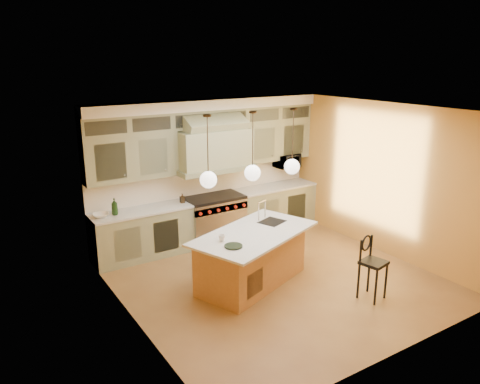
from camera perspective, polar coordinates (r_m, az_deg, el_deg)
floor at (r=8.21m, az=4.40°, el=-10.63°), size 5.00×5.00×0.00m
ceiling at (r=7.37m, az=4.89°, el=9.91°), size 5.00×5.00×0.00m
wall_back at (r=9.70m, az=-4.31°, el=2.76°), size 5.00×0.00×5.00m
wall_front at (r=6.00m, az=19.27°, el=-6.82°), size 5.00×0.00×5.00m
wall_left at (r=6.54m, az=-13.19°, el=-4.38°), size 0.00×5.00×5.00m
wall_right at (r=9.35m, az=16.96°, el=1.56°), size 0.00×5.00×5.00m
back_cabinetry at (r=9.48m, az=-3.54°, el=2.32°), size 5.00×0.77×2.90m
range at (r=9.68m, az=-3.18°, el=-3.22°), size 1.20×0.74×0.96m
kitchen_island at (r=7.91m, az=1.49°, el=-7.87°), size 2.46×1.86×1.35m
counter_stool at (r=7.68m, az=15.79°, el=-8.44°), size 0.43×0.43×1.03m
microwave at (r=10.55m, az=5.73°, el=3.81°), size 0.54×0.37×0.30m
oil_bottle_a at (r=8.73m, az=-15.05°, el=-1.73°), size 0.12×0.12×0.31m
oil_bottle_b at (r=9.21m, az=-7.06°, el=-0.75°), size 0.08×0.09×0.18m
fruit_bowl at (r=8.70m, az=-16.58°, el=-2.75°), size 0.33×0.33×0.07m
cup at (r=7.34m, az=-2.24°, el=-5.65°), size 0.12×0.12×0.10m
pendant_left at (r=7.03m, az=-3.88°, el=1.73°), size 0.26×0.26×1.11m
pendant_center at (r=7.43m, az=1.53°, el=2.57°), size 0.26×0.26×1.11m
pendant_right at (r=7.90m, az=6.35°, el=3.29°), size 0.26×0.26×1.11m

